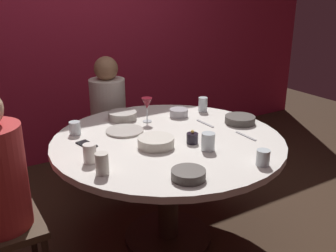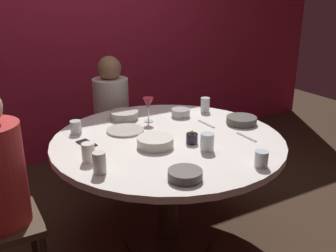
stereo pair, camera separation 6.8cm
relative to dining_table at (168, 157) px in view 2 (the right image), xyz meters
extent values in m
plane|color=#382619|center=(0.00, 0.00, -0.62)|extent=(8.00, 8.00, 0.00)
cube|color=maroon|center=(0.00, 1.74, 0.68)|extent=(6.00, 0.10, 2.60)
cylinder|color=silver|center=(0.00, 0.00, 0.12)|extent=(1.47, 1.47, 0.04)
cylinder|color=#332319|center=(0.00, 0.00, -0.26)|extent=(0.14, 0.14, 0.71)
cylinder|color=#2D2116|center=(0.00, 0.00, -0.60)|extent=(0.60, 0.60, 0.03)
cube|color=#3F2D1E|center=(-1.03, 0.00, -0.17)|extent=(0.40, 0.40, 0.04)
cylinder|color=#332319|center=(-0.86, 0.17, -0.40)|extent=(0.04, 0.04, 0.43)
cube|color=#3F2D1E|center=(0.00, 0.97, -0.17)|extent=(0.40, 0.40, 0.04)
cylinder|color=beige|center=(0.00, 0.97, 0.09)|extent=(0.30, 0.30, 0.47)
sphere|color=#8C6647|center=(0.00, 0.97, 0.42)|extent=(0.20, 0.20, 0.20)
cylinder|color=#332319|center=(-0.17, 1.14, -0.40)|extent=(0.04, 0.04, 0.43)
cylinder|color=#332319|center=(-0.17, 0.80, -0.40)|extent=(0.04, 0.04, 0.43)
cylinder|color=#332319|center=(0.17, 1.14, -0.40)|extent=(0.04, 0.04, 0.43)
cylinder|color=#332319|center=(0.17, 0.80, -0.40)|extent=(0.04, 0.04, 0.43)
cylinder|color=black|center=(0.08, -0.15, 0.17)|extent=(0.07, 0.07, 0.06)
sphere|color=#F9D159|center=(0.08, -0.15, 0.21)|extent=(0.02, 0.02, 0.02)
cylinder|color=silver|center=(0.04, 0.34, 0.14)|extent=(0.06, 0.06, 0.01)
cylinder|color=silver|center=(0.04, 0.34, 0.19)|extent=(0.01, 0.01, 0.09)
cone|color=maroon|center=(0.04, 0.34, 0.27)|extent=(0.08, 0.08, 0.08)
cylinder|color=#B2ADA3|center=(-0.19, 0.24, 0.14)|extent=(0.25, 0.25, 0.01)
cube|color=black|center=(-0.48, 0.16, 0.14)|extent=(0.10, 0.15, 0.01)
cylinder|color=#B7B7BC|center=(0.29, 0.33, 0.17)|extent=(0.14, 0.14, 0.06)
cylinder|color=#4C4742|center=(-0.20, -0.53, 0.16)|extent=(0.18, 0.18, 0.05)
cylinder|color=#4C4742|center=(0.58, -0.02, 0.16)|extent=(0.21, 0.21, 0.05)
cylinder|color=#B2ADA3|center=(-0.09, 0.49, 0.17)|extent=(0.21, 0.21, 0.06)
cylinder|color=beige|center=(-0.14, -0.09, 0.17)|extent=(0.22, 0.22, 0.06)
cylinder|color=beige|center=(-0.55, -0.25, 0.19)|extent=(0.07, 0.07, 0.11)
cylinder|color=silver|center=(-0.55, -0.09, 0.19)|extent=(0.07, 0.07, 0.11)
cylinder|color=silver|center=(-0.48, 0.37, 0.18)|extent=(0.07, 0.07, 0.09)
cylinder|color=silver|center=(0.23, -0.60, 0.18)|extent=(0.07, 0.07, 0.09)
cylinder|color=silver|center=(0.10, -0.29, 0.19)|extent=(0.08, 0.08, 0.11)
cylinder|color=silver|center=(0.52, 0.34, 0.19)|extent=(0.07, 0.07, 0.11)
cube|color=#B7B7BC|center=(0.44, -0.24, 0.14)|extent=(0.02, 0.18, 0.01)
cube|color=#B7B7BC|center=(0.36, 0.09, 0.14)|extent=(0.02, 0.18, 0.01)
camera|label=1|loc=(-1.18, -1.94, 1.04)|focal=41.10mm
camera|label=2|loc=(-1.13, -1.98, 1.04)|focal=41.10mm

